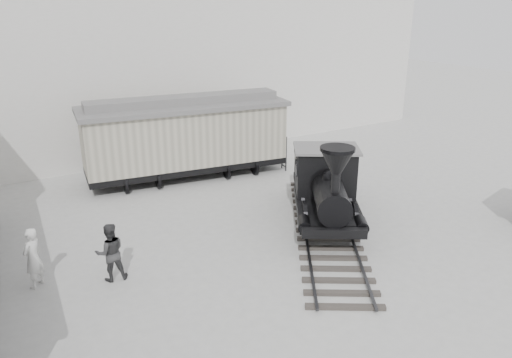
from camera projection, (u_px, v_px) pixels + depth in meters
ground at (344, 279)px, 14.61m from camera, size 90.00×90.00×0.00m
north_wall at (152, 45)px, 24.76m from camera, size 34.00×2.51×11.00m
locomotive at (326, 190)px, 17.88m from camera, size 7.09×9.42×3.47m
boxcar at (185, 135)px, 22.37m from camera, size 9.45×4.08×3.75m
visitor_a at (33, 258)px, 13.97m from camera, size 0.78×0.77×1.81m
visitor_b at (110, 252)px, 14.34m from camera, size 0.94×0.77×1.76m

